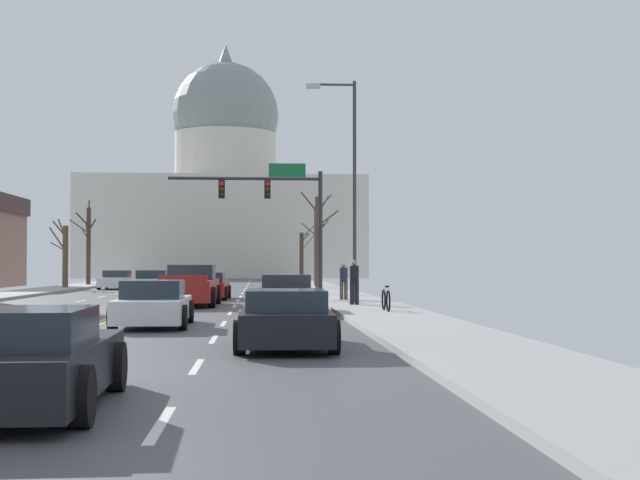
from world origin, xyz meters
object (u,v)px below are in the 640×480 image
at_px(sedan_near_05, 18,361).
at_px(sedan_near_00, 207,287).
at_px(sedan_oncoming_01, 117,280).
at_px(signal_gantry, 277,201).
at_px(sedan_oncoming_02, 180,278).
at_px(sedan_oncoming_00, 151,282).
at_px(pedestrian_01, 344,279).
at_px(sedan_near_02, 286,295).
at_px(street_lamp_right, 349,174).
at_px(pedestrian_00, 354,280).
at_px(sedan_near_04, 286,320).
at_px(sedan_near_03, 153,305).
at_px(sedan_oncoming_03, 192,276).
at_px(pickup_truck_near_01, 190,287).
at_px(bicycle_parked, 386,300).

bearing_deg(sedan_near_05, sedan_near_00, 89.58).
distance_m(sedan_near_05, sedan_oncoming_01, 49.98).
relative_size(signal_gantry, sedan_oncoming_02, 1.75).
relative_size(signal_gantry, sedan_oncoming_00, 1.83).
bearing_deg(pedestrian_01, sedan_near_02, -108.59).
distance_m(signal_gantry, street_lamp_right, 11.39).
bearing_deg(street_lamp_right, pedestrian_00, -87.31).
bearing_deg(pedestrian_01, sedan_near_04, -98.51).
distance_m(sedan_near_03, sedan_oncoming_03, 57.43).
distance_m(pickup_truck_near_01, sedan_near_02, 6.83).
bearing_deg(sedan_oncoming_01, sedan_near_00, -68.27).
height_order(pickup_truck_near_01, sedan_oncoming_01, pickup_truck_near_01).
bearing_deg(sedan_oncoming_03, sedan_near_02, -82.13).
distance_m(pickup_truck_near_01, sedan_near_05, 25.39).
bearing_deg(sedan_near_04, bicycle_parked, 72.36).
xyz_separation_m(sedan_oncoming_00, sedan_oncoming_01, (-3.27, 8.18, -0.04)).
relative_size(street_lamp_right, sedan_near_04, 2.00).
bearing_deg(pickup_truck_near_01, sedan_oncoming_01, 105.62).
xyz_separation_m(pickup_truck_near_01, sedan_oncoming_01, (-6.75, 24.14, -0.16)).
relative_size(signal_gantry, sedan_near_03, 1.68).
bearing_deg(sedan_near_05, pedestrian_01, 77.15).
bearing_deg(bicycle_parked, sedan_near_02, 161.50).
bearing_deg(sedan_near_03, bicycle_parked, 35.69).
bearing_deg(street_lamp_right, sedan_near_00, 127.95).
distance_m(sedan_near_02, sedan_near_04, 12.38).
height_order(street_lamp_right, sedan_oncoming_02, street_lamp_right).
distance_m(signal_gantry, pickup_truck_near_01, 11.39).
relative_size(signal_gantry, sedan_near_02, 1.70).
distance_m(sedan_oncoming_02, bicycle_parked, 41.51).
xyz_separation_m(signal_gantry, pickup_truck_near_01, (-3.64, -9.96, -4.17)).
xyz_separation_m(signal_gantry, street_lamp_right, (2.60, -11.08, 0.30)).
bearing_deg(sedan_oncoming_02, sedan_near_02, -79.77).
height_order(signal_gantry, pickup_truck_near_01, signal_gantry).
height_order(sedan_near_04, sedan_oncoming_03, sedan_oncoming_03).
xyz_separation_m(pedestrian_01, bicycle_parked, (0.53, -9.16, -0.53)).
bearing_deg(sedan_oncoming_00, sedan_near_04, -78.78).
height_order(sedan_near_04, sedan_oncoming_02, sedan_oncoming_02).
bearing_deg(sedan_near_04, signal_gantry, 89.29).
xyz_separation_m(signal_gantry, sedan_near_03, (-3.69, -21.81, -4.33)).
relative_size(sedan_near_04, sedan_oncoming_03, 0.97).
height_order(sedan_near_02, bicycle_parked, sedan_near_02).
distance_m(sedan_near_02, pedestrian_00, 4.27).
bearing_deg(signal_gantry, sedan_near_04, -90.71).
relative_size(signal_gantry, street_lamp_right, 0.91).
relative_size(sedan_near_02, pedestrian_00, 2.78).
relative_size(sedan_near_02, sedan_near_04, 1.07).
bearing_deg(sedan_near_00, pickup_truck_near_01, -92.35).
distance_m(sedan_near_03, pedestrian_00, 11.32).
distance_m(pickup_truck_near_01, sedan_near_04, 18.45).
bearing_deg(sedan_oncoming_02, pedestrian_00, -74.81).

